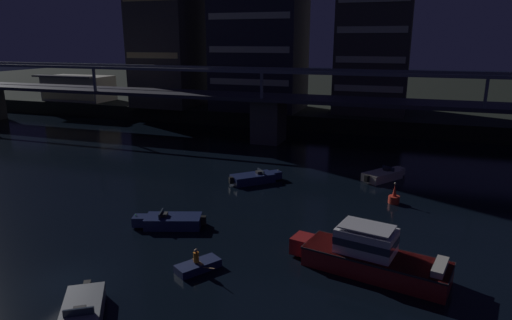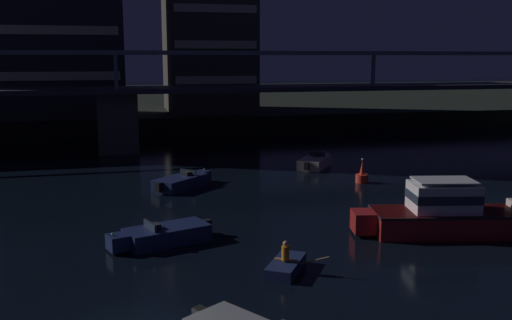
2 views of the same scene
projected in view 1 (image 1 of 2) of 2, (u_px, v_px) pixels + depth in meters
ground_plane at (64, 282)px, 24.38m from camera, size 400.00×400.00×0.00m
far_riverbank at (332, 93)px, 101.57m from camera, size 240.00×80.00×2.20m
river_bridge at (269, 107)px, 56.92m from camera, size 103.91×6.40×9.38m
tower_west_tall at (260, 32)px, 68.16m from camera, size 13.43×10.33×23.95m
tower_central at (374, 43)px, 66.19m from camera, size 10.31×11.53×20.68m
waterfront_pavilion at (78, 88)px, 80.62m from camera, size 12.40×7.40×4.70m
cabin_cruiser_near_left at (370, 255)px, 25.17m from camera, size 9.37×4.30×2.79m
speedboat_near_center at (82, 315)px, 20.77m from camera, size 3.79×4.79×1.16m
speedboat_mid_left at (384, 175)px, 42.25m from camera, size 3.93×4.73×1.16m
speedboat_mid_center at (170, 221)px, 31.51m from camera, size 5.13×2.96×1.16m
speedboat_mid_right at (255, 178)px, 41.37m from camera, size 4.44×4.34×1.16m
channel_buoy at (394, 198)px, 36.06m from camera, size 0.90×0.90×1.76m
dinghy_with_paddler at (198, 266)px, 25.60m from camera, size 2.70×2.78×1.36m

